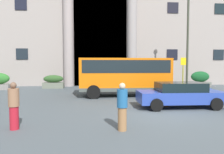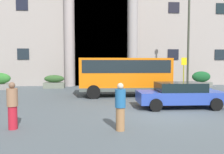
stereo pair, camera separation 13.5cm
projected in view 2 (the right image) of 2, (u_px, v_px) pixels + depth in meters
name	position (u px, v px, depth m)	size (l,w,h in m)	color
ground_plane	(161.00, 115.00, 9.68)	(80.00, 64.00, 0.12)	#475055
office_building_facade	(120.00, 22.00, 26.62)	(39.51, 9.77, 15.13)	gray
orange_minibus	(125.00, 74.00, 14.99)	(6.31, 2.52, 2.68)	orange
bus_stop_sign	(184.00, 71.00, 17.07)	(0.44, 0.08, 2.80)	#999C17
hedge_planter_far_west	(97.00, 82.00, 19.57)	(1.72, 0.79, 1.35)	slate
hedge_planter_far_east	(201.00, 80.00, 20.81)	(1.94, 0.84, 1.57)	slate
hedge_planter_entrance_right	(141.00, 81.00, 20.32)	(1.76, 0.71, 1.37)	slate
hedge_planter_east	(54.00, 82.00, 19.97)	(1.93, 0.81, 1.25)	#646B5C
parked_hatchback_near	(180.00, 94.00, 10.98)	(4.40, 1.95, 1.31)	#27409D
scooter_by_planter	(204.00, 93.00, 13.19)	(1.97, 0.65, 0.89)	black
pedestrian_man_red_shirt	(12.00, 106.00, 7.28)	(0.36, 0.36, 1.64)	#AC1928
pedestrian_woman_dark_dress	(120.00, 107.00, 7.12)	(0.36, 0.36, 1.63)	#936841
lamppost_plaza_centre	(189.00, 32.00, 17.80)	(0.40, 0.40, 8.75)	#393F31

